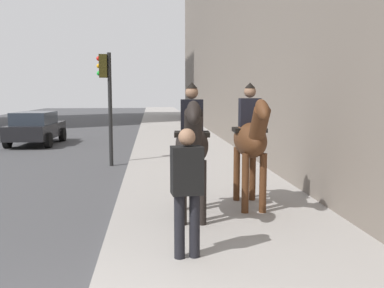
% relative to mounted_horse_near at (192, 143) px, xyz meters
% --- Properties ---
extents(mounted_horse_near, '(2.15, 0.66, 2.32)m').
position_rel_mounted_horse_near_xyz_m(mounted_horse_near, '(0.00, 0.00, 0.00)').
color(mounted_horse_near, black).
rests_on(mounted_horse_near, sidewalk_slab).
extents(mounted_horse_far, '(2.15, 0.61, 2.33)m').
position_rel_mounted_horse_near_xyz_m(mounted_horse_far, '(0.60, -1.15, 0.01)').
color(mounted_horse_far, '#4C2B16').
rests_on(mounted_horse_far, sidewalk_slab).
extents(pedestrian_greeting, '(0.30, 0.42, 1.70)m').
position_rel_mounted_horse_near_xyz_m(pedestrian_greeting, '(-1.76, 0.23, -0.32)').
color(pedestrian_greeting, black).
rests_on(pedestrian_greeting, sidewalk_slab).
extents(car_near_lane, '(3.91, 1.99, 1.44)m').
position_rel_mounted_horse_near_xyz_m(car_near_lane, '(11.93, 5.67, -0.66)').
color(car_near_lane, black).
rests_on(car_near_lane, ground).
extents(traffic_light_near_curb, '(0.20, 0.44, 3.46)m').
position_rel_mounted_horse_near_xyz_m(traffic_light_near_curb, '(6.16, 2.02, 0.92)').
color(traffic_light_near_curb, black).
rests_on(traffic_light_near_curb, ground).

